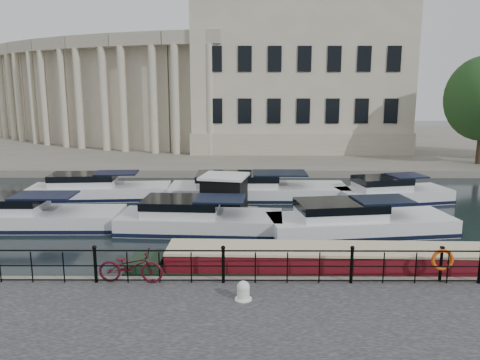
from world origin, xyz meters
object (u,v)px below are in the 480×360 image
at_px(bicycle, 131,266).
at_px(harbour_hut, 224,197).
at_px(life_ring_post, 442,260).
at_px(narrowboat, 327,270).
at_px(mooring_bollard, 243,291).

bearing_deg(bicycle, harbour_hut, -10.84).
bearing_deg(life_ring_post, narrowboat, 157.23).
height_order(mooring_bollard, narrowboat, narrowboat).
relative_size(bicycle, harbour_hut, 0.57).
relative_size(bicycle, mooring_bollard, 3.59).
bearing_deg(bicycle, life_ring_post, -86.22).
distance_m(bicycle, mooring_bollard, 3.74).
relative_size(life_ring_post, harbour_hut, 0.32).
height_order(bicycle, narrowboat, bicycle).
xyz_separation_m(bicycle, life_ring_post, (9.74, 0.06, 0.18)).
distance_m(mooring_bollard, life_ring_post, 6.37).
relative_size(narrowboat, harbour_hut, 3.87).
bearing_deg(harbour_hut, narrowboat, -54.31).
bearing_deg(narrowboat, mooring_bollard, -135.99).
bearing_deg(bicycle, narrowboat, -73.89).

